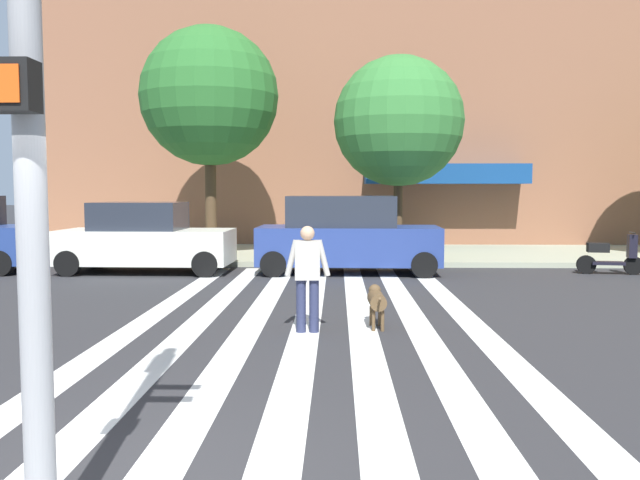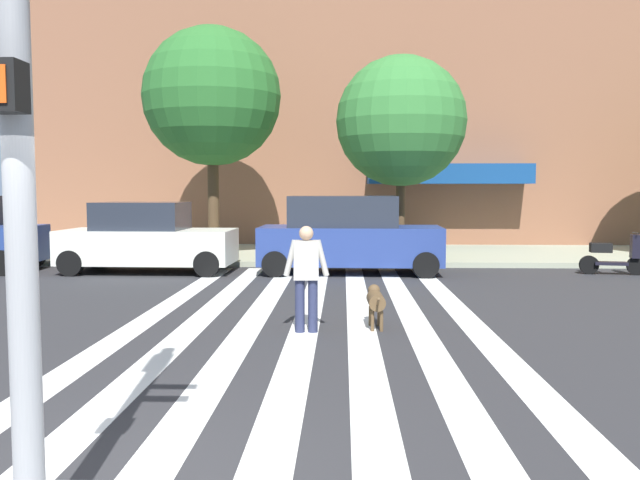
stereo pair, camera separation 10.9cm
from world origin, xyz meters
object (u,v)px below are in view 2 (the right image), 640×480
(parked_car_behind_first, at_px, (147,239))
(parked_scooter, at_px, (613,256))
(street_tree_nearest, at_px, (212,97))
(dog_on_leash, at_px, (376,300))
(parked_car_third_in_line, at_px, (348,236))
(street_tree_middle, at_px, (401,122))
(pedestrian_dog_walker, at_px, (306,273))

(parked_car_behind_first, xyz_separation_m, parked_scooter, (12.16, -0.05, -0.41))
(street_tree_nearest, relative_size, dog_on_leash, 7.06)
(parked_car_behind_first, bearing_deg, dog_on_leash, -49.90)
(street_tree_nearest, bearing_deg, parked_car_behind_first, -110.88)
(parked_car_third_in_line, xyz_separation_m, street_tree_nearest, (-4.16, 3.07, 4.03))
(parked_car_third_in_line, xyz_separation_m, parked_scooter, (6.83, -0.05, -0.51))
(street_tree_middle, bearing_deg, parked_car_third_in_line, -125.59)
(parked_car_behind_first, height_order, dog_on_leash, parked_car_behind_first)
(street_tree_nearest, distance_m, street_tree_middle, 5.83)
(street_tree_middle, xyz_separation_m, dog_on_leash, (-1.16, -8.93, -3.72))
(street_tree_nearest, height_order, pedestrian_dog_walker, street_tree_nearest)
(dog_on_leash, bearing_deg, pedestrian_dog_walker, -161.30)
(parked_car_third_in_line, relative_size, street_tree_nearest, 0.68)
(parked_car_behind_first, bearing_deg, parked_car_third_in_line, 0.00)
(parked_car_behind_first, height_order, parked_scooter, parked_car_behind_first)
(street_tree_nearest, relative_size, pedestrian_dog_walker, 4.27)
(pedestrian_dog_walker, bearing_deg, parked_car_behind_first, 122.95)
(parked_car_behind_first, distance_m, street_tree_middle, 7.91)
(parked_car_behind_first, distance_m, street_tree_nearest, 5.28)
(street_tree_middle, distance_m, dog_on_leash, 9.74)
(street_tree_middle, bearing_deg, pedestrian_dog_walker, -103.55)
(parked_scooter, height_order, street_tree_middle, street_tree_middle)
(street_tree_nearest, bearing_deg, dog_on_leash, -65.27)
(parked_car_third_in_line, relative_size, street_tree_middle, 0.81)
(parked_car_behind_first, bearing_deg, parked_scooter, -0.25)
(parked_car_third_in_line, distance_m, street_tree_nearest, 6.56)
(pedestrian_dog_walker, bearing_deg, parked_car_third_in_line, 84.39)
(parked_car_third_in_line, distance_m, dog_on_leash, 6.81)
(street_tree_middle, relative_size, dog_on_leash, 5.96)
(parked_car_behind_first, xyz_separation_m, pedestrian_dog_walker, (4.63, -7.14, 0.04))
(parked_car_behind_first, xyz_separation_m, dog_on_leash, (5.71, -6.78, -0.44))
(dog_on_leash, bearing_deg, street_tree_middle, 82.60)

